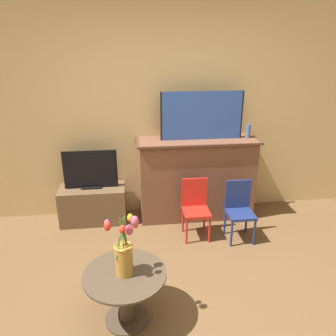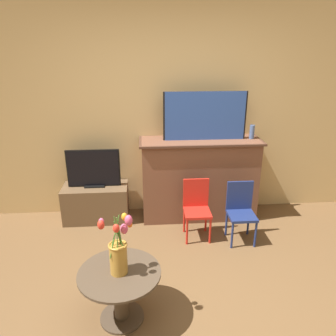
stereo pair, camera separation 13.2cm
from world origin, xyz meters
name	(u,v)px [view 2 (the right image)]	position (x,y,z in m)	size (l,w,h in m)	color
wall_back	(169,108)	(0.00, 2.13, 1.35)	(8.00, 0.06, 2.70)	tan
fireplace_mantel	(199,178)	(0.36, 1.88, 0.52)	(1.46, 0.48, 1.01)	brown
painting	(205,116)	(0.40, 1.89, 1.29)	(0.98, 0.03, 0.56)	black
mantel_candle	(252,132)	(0.98, 1.88, 1.09)	(0.06, 0.06, 0.17)	#4C6699
tv_stand	(96,203)	(-0.93, 1.88, 0.22)	(0.79, 0.40, 0.45)	brown
tv_monitor	(94,169)	(-0.93, 1.89, 0.67)	(0.63, 0.12, 0.46)	black
chair_red	(197,206)	(0.26, 1.41, 0.37)	(0.29, 0.29, 0.67)	red
chair_blue	(241,209)	(0.73, 1.30, 0.37)	(0.29, 0.29, 0.67)	navy
side_table	(120,288)	(-0.53, 0.23, 0.30)	(0.64, 0.64, 0.45)	#4C3D2D
vase_tulips	(119,251)	(-0.52, 0.22, 0.64)	(0.24, 0.19, 0.51)	#B78433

